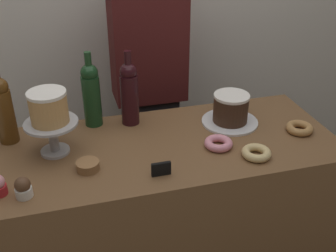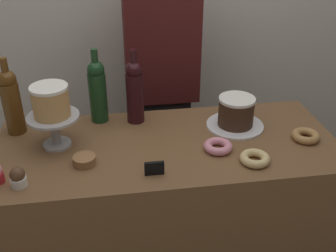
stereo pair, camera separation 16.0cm
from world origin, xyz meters
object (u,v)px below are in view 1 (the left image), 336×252
(cake_stand_pedestal, at_px, (52,132))
(wine_bottle_green, at_px, (91,94))
(wine_bottle_dark_red, at_px, (129,92))
(donut_glazed, at_px, (256,153))
(donut_pink, at_px, (218,143))
(cupcake_chocolate, at_px, (23,188))
(cookie_stack, at_px, (88,166))
(donut_maple, at_px, (299,128))
(barista_figure, at_px, (149,98))
(chocolate_round_cake, at_px, (231,108))
(white_layer_cake, at_px, (48,107))
(price_sign_chalkboard, at_px, (161,169))
(wine_bottle_amber, at_px, (3,109))

(cake_stand_pedestal, height_order, wine_bottle_green, wine_bottle_green)
(wine_bottle_dark_red, height_order, donut_glazed, wine_bottle_dark_red)
(cake_stand_pedestal, height_order, donut_pink, cake_stand_pedestal)
(cupcake_chocolate, distance_m, cookie_stack, 0.24)
(wine_bottle_dark_red, relative_size, cupcake_chocolate, 4.38)
(donut_maple, height_order, barista_figure, barista_figure)
(chocolate_round_cake, bearing_deg, wine_bottle_green, 165.66)
(cookie_stack, height_order, barista_figure, barista_figure)
(barista_figure, bearing_deg, donut_glazed, -71.78)
(cake_stand_pedestal, distance_m, white_layer_cake, 0.10)
(chocolate_round_cake, relative_size, donut_maple, 1.36)
(wine_bottle_green, xyz_separation_m, barista_figure, (0.32, 0.33, -0.21))
(wine_bottle_dark_red, bearing_deg, cupcake_chocolate, -136.94)
(donut_glazed, xyz_separation_m, price_sign_chalkboard, (-0.38, -0.02, 0.01))
(donut_pink, bearing_deg, wine_bottle_dark_red, 135.88)
(donut_glazed, relative_size, cookie_stack, 1.33)
(wine_bottle_green, distance_m, donut_pink, 0.57)
(donut_glazed, bearing_deg, cupcake_chocolate, -178.96)
(donut_pink, height_order, donut_maple, same)
(white_layer_cake, distance_m, price_sign_chalkboard, 0.47)
(chocolate_round_cake, bearing_deg, wine_bottle_amber, 174.12)
(donut_maple, relative_size, barista_figure, 0.07)
(cookie_stack, bearing_deg, price_sign_chalkboard, -22.62)
(wine_bottle_amber, height_order, wine_bottle_green, same)
(wine_bottle_dark_red, bearing_deg, price_sign_chalkboard, -85.60)
(wine_bottle_dark_red, distance_m, wine_bottle_green, 0.16)
(cookie_stack, bearing_deg, donut_maple, 2.78)
(chocolate_round_cake, distance_m, cookie_stack, 0.66)
(donut_pink, distance_m, donut_glazed, 0.15)
(donut_glazed, xyz_separation_m, donut_maple, (0.26, 0.13, 0.00))
(cookie_stack, xyz_separation_m, barista_figure, (0.38, 0.66, -0.08))
(chocolate_round_cake, bearing_deg, barista_figure, 118.08)
(chocolate_round_cake, distance_m, wine_bottle_dark_red, 0.44)
(chocolate_round_cake, height_order, price_sign_chalkboard, chocolate_round_cake)
(donut_pink, xyz_separation_m, cookie_stack, (-0.51, -0.02, 0.00))
(price_sign_chalkboard, height_order, barista_figure, barista_figure)
(cake_stand_pedestal, xyz_separation_m, white_layer_cake, (-0.00, 0.00, 0.10))
(cupcake_chocolate, bearing_deg, cookie_stack, 24.25)
(donut_maple, bearing_deg, cake_stand_pedestal, 173.92)
(cookie_stack, bearing_deg, wine_bottle_dark_red, 54.92)
(cupcake_chocolate, height_order, price_sign_chalkboard, cupcake_chocolate)
(white_layer_cake, height_order, cupcake_chocolate, white_layer_cake)
(wine_bottle_green, height_order, donut_maple, wine_bottle_green)
(wine_bottle_dark_red, bearing_deg, cake_stand_pedestal, -154.16)
(white_layer_cake, height_order, price_sign_chalkboard, white_layer_cake)
(white_layer_cake, bearing_deg, chocolate_round_cake, 3.24)
(wine_bottle_amber, height_order, donut_maple, wine_bottle_amber)
(cake_stand_pedestal, xyz_separation_m, wine_bottle_green, (0.17, 0.19, 0.05))
(cake_stand_pedestal, relative_size, white_layer_cake, 1.42)
(chocolate_round_cake, height_order, wine_bottle_amber, wine_bottle_amber)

